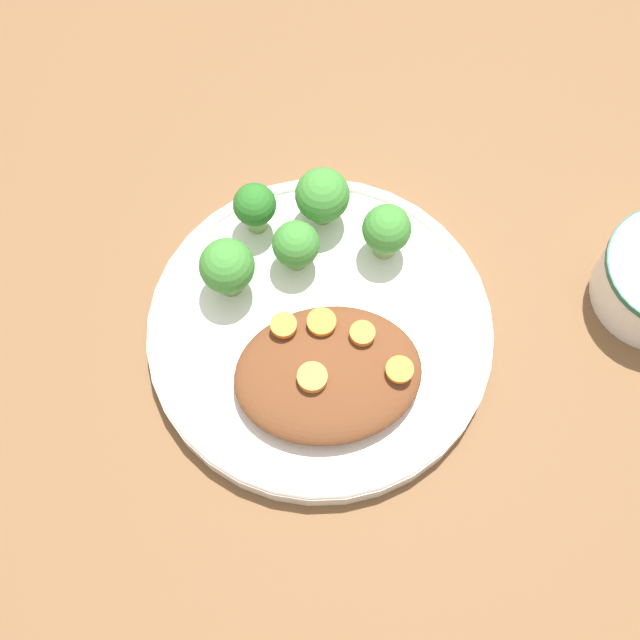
# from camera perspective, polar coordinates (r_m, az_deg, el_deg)

# --- Properties ---
(ground_plane) EXTENTS (4.00, 4.00, 0.00)m
(ground_plane) POSITION_cam_1_polar(r_m,az_deg,el_deg) (0.69, -0.00, -1.11)
(ground_plane) COLOR brown
(plate) EXTENTS (0.26, 0.26, 0.02)m
(plate) POSITION_cam_1_polar(r_m,az_deg,el_deg) (0.68, -0.00, -0.71)
(plate) COLOR white
(plate) RESTS_ON ground_plane
(stew_mound) EXTENTS (0.14, 0.11, 0.03)m
(stew_mound) POSITION_cam_1_polar(r_m,az_deg,el_deg) (0.64, 0.70, -3.47)
(stew_mound) COLOR brown
(stew_mound) RESTS_ON plate
(broccoli_floret_0) EXTENTS (0.04, 0.04, 0.05)m
(broccoli_floret_0) POSITION_cam_1_polar(r_m,az_deg,el_deg) (0.68, 0.15, 7.94)
(broccoli_floret_0) COLOR #7FA85B
(broccoli_floret_0) RESTS_ON plate
(broccoli_floret_1) EXTENTS (0.04, 0.04, 0.05)m
(broccoli_floret_1) POSITION_cam_1_polar(r_m,az_deg,el_deg) (0.67, -1.55, 4.80)
(broccoli_floret_1) COLOR #7FA85B
(broccoli_floret_1) RESTS_ON plate
(broccoli_floret_2) EXTENTS (0.04, 0.04, 0.06)m
(broccoli_floret_2) POSITION_cam_1_polar(r_m,az_deg,el_deg) (0.66, -5.96, 3.38)
(broccoli_floret_2) COLOR #759E51
(broccoli_floret_2) RESTS_ON plate
(broccoli_floret_3) EXTENTS (0.04, 0.04, 0.05)m
(broccoli_floret_3) POSITION_cam_1_polar(r_m,az_deg,el_deg) (0.67, 4.27, 5.73)
(broccoli_floret_3) COLOR #7FA85B
(broccoli_floret_3) RESTS_ON plate
(broccoli_floret_4) EXTENTS (0.03, 0.03, 0.05)m
(broccoli_floret_4) POSITION_cam_1_polar(r_m,az_deg,el_deg) (0.68, -4.19, 7.26)
(broccoli_floret_4) COLOR #759E51
(broccoli_floret_4) RESTS_ON plate
(carrot_slice_0) EXTENTS (0.02, 0.02, 0.01)m
(carrot_slice_0) POSITION_cam_1_polar(r_m,az_deg,el_deg) (0.64, 2.73, -0.86)
(carrot_slice_0) COLOR orange
(carrot_slice_0) RESTS_ON stew_mound
(carrot_slice_1) EXTENTS (0.02, 0.02, 0.01)m
(carrot_slice_1) POSITION_cam_1_polar(r_m,az_deg,el_deg) (0.62, -0.50, -3.69)
(carrot_slice_1) COLOR orange
(carrot_slice_1) RESTS_ON stew_mound
(carrot_slice_2) EXTENTS (0.02, 0.02, 0.00)m
(carrot_slice_2) POSITION_cam_1_polar(r_m,az_deg,el_deg) (0.63, 5.12, -3.18)
(carrot_slice_2) COLOR orange
(carrot_slice_2) RESTS_ON stew_mound
(carrot_slice_3) EXTENTS (0.02, 0.02, 0.00)m
(carrot_slice_3) POSITION_cam_1_polar(r_m,az_deg,el_deg) (0.64, -2.35, -0.33)
(carrot_slice_3) COLOR orange
(carrot_slice_3) RESTS_ON stew_mound
(carrot_slice_4) EXTENTS (0.02, 0.02, 0.00)m
(carrot_slice_4) POSITION_cam_1_polar(r_m,az_deg,el_deg) (0.64, -0.22, -0.16)
(carrot_slice_4) COLOR orange
(carrot_slice_4) RESTS_ON stew_mound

